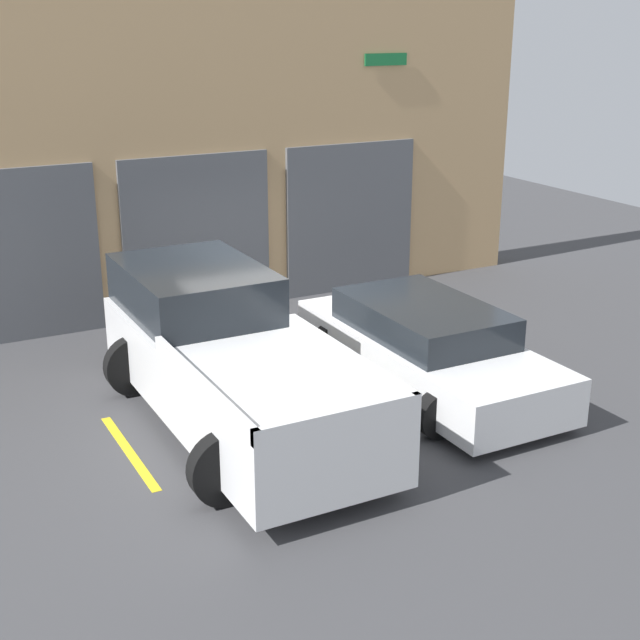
# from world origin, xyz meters

# --- Properties ---
(ground_plane) EXTENTS (28.00, 28.00, 0.00)m
(ground_plane) POSITION_xyz_m (0.00, 0.00, 0.00)
(ground_plane) COLOR #3D3D3F
(shophouse_building) EXTENTS (13.20, 0.68, 5.82)m
(shophouse_building) POSITION_xyz_m (-0.01, 3.29, 2.85)
(shophouse_building) COLOR tan
(shophouse_building) RESTS_ON ground
(pickup_truck) EXTENTS (2.56, 5.47, 1.83)m
(pickup_truck) POSITION_xyz_m (-1.47, -1.47, 0.86)
(pickup_truck) COLOR white
(pickup_truck) RESTS_ON ground
(sedan_white) EXTENTS (2.20, 4.63, 1.24)m
(sedan_white) POSITION_xyz_m (1.47, -1.75, 0.59)
(sedan_white) COLOR white
(sedan_white) RESTS_ON ground
(parking_stripe_far_left) EXTENTS (0.12, 2.20, 0.01)m
(parking_stripe_far_left) POSITION_xyz_m (-2.93, -1.78, 0.00)
(parking_stripe_far_left) COLOR gold
(parking_stripe_far_left) RESTS_ON ground
(parking_stripe_left) EXTENTS (0.12, 2.20, 0.01)m
(parking_stripe_left) POSITION_xyz_m (0.00, -1.78, 0.00)
(parking_stripe_left) COLOR gold
(parking_stripe_left) RESTS_ON ground
(parking_stripe_centre) EXTENTS (0.12, 2.20, 0.01)m
(parking_stripe_centre) POSITION_xyz_m (2.93, -1.78, 0.00)
(parking_stripe_centre) COLOR gold
(parking_stripe_centre) RESTS_ON ground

